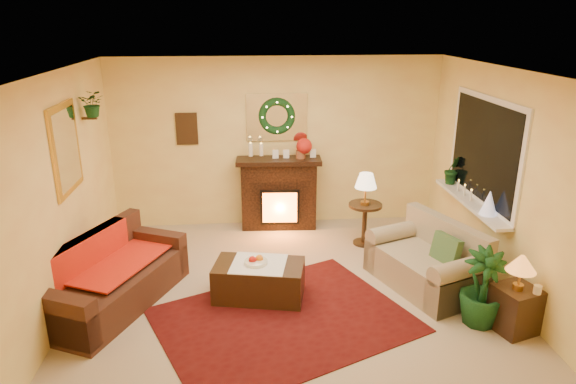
{
  "coord_description": "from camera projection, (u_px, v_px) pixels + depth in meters",
  "views": [
    {
      "loc": [
        -0.52,
        -5.43,
        3.14
      ],
      "look_at": [
        0.0,
        0.35,
        1.15
      ],
      "focal_mm": 32.0,
      "sensor_mm": 36.0,
      "label": 1
    }
  ],
  "objects": [
    {
      "name": "floor",
      "position": [
        291.0,
        292.0,
        6.18
      ],
      "size": [
        5.0,
        5.0,
        0.0
      ],
      "primitive_type": "plane",
      "color": "beige",
      "rests_on": "ground"
    },
    {
      "name": "ceiling",
      "position": [
        291.0,
        71.0,
        5.33
      ],
      "size": [
        5.0,
        5.0,
        0.0
      ],
      "primitive_type": "plane",
      "color": "white",
      "rests_on": "ground"
    },
    {
      "name": "wall_back",
      "position": [
        277.0,
        143.0,
        7.87
      ],
      "size": [
        5.0,
        5.0,
        0.0
      ],
      "primitive_type": "plane",
      "color": "#EFD88C",
      "rests_on": "ground"
    },
    {
      "name": "wall_front",
      "position": [
        321.0,
        290.0,
        3.63
      ],
      "size": [
        5.0,
        5.0,
        0.0
      ],
      "primitive_type": "plane",
      "color": "#EFD88C",
      "rests_on": "ground"
    },
    {
      "name": "wall_left",
      "position": [
        61.0,
        196.0,
        5.54
      ],
      "size": [
        4.5,
        4.5,
        0.0
      ],
      "primitive_type": "plane",
      "color": "#EFD88C",
      "rests_on": "ground"
    },
    {
      "name": "wall_right",
      "position": [
        504.0,
        183.0,
        5.97
      ],
      "size": [
        4.5,
        4.5,
        0.0
      ],
      "primitive_type": "plane",
      "color": "#EFD88C",
      "rests_on": "ground"
    },
    {
      "name": "area_rug",
      "position": [
        284.0,
        320.0,
        5.59
      ],
      "size": [
        3.16,
        2.83,
        0.01
      ],
      "primitive_type": "cube",
      "rotation": [
        0.0,
        0.0,
        0.42
      ],
      "color": "#440607",
      "rests_on": "floor"
    },
    {
      "name": "sofa",
      "position": [
        113.0,
        270.0,
        5.78
      ],
      "size": [
        1.52,
        2.03,
        0.8
      ],
      "primitive_type": "cube",
      "rotation": [
        0.0,
        0.0,
        -0.44
      ],
      "color": "#4D3524",
      "rests_on": "floor"
    },
    {
      "name": "red_throw",
      "position": [
        115.0,
        262.0,
        5.9
      ],
      "size": [
        0.76,
        1.24,
        0.02
      ],
      "primitive_type": "cube",
      "color": "red",
      "rests_on": "sofa"
    },
    {
      "name": "fireplace",
      "position": [
        279.0,
        193.0,
        7.92
      ],
      "size": [
        1.15,
        0.42,
        1.04
      ],
      "primitive_type": "cube",
      "rotation": [
        0.0,
        0.0,
        -0.05
      ],
      "color": "black",
      "rests_on": "floor"
    },
    {
      "name": "poinsettia",
      "position": [
        304.0,
        146.0,
        7.68
      ],
      "size": [
        0.24,
        0.24,
        0.24
      ],
      "primitive_type": "sphere",
      "color": "red",
      "rests_on": "fireplace"
    },
    {
      "name": "mantel_candle_a",
      "position": [
        251.0,
        150.0,
        7.63
      ],
      "size": [
        0.07,
        0.07,
        0.2
      ],
      "primitive_type": "cylinder",
      "color": "beige",
      "rests_on": "fireplace"
    },
    {
      "name": "mantel_candle_b",
      "position": [
        261.0,
        150.0,
        7.63
      ],
      "size": [
        0.06,
        0.06,
        0.18
      ],
      "primitive_type": "cylinder",
      "color": "silver",
      "rests_on": "fireplace"
    },
    {
      "name": "mantel_mirror",
      "position": [
        277.0,
        117.0,
        7.73
      ],
      "size": [
        0.92,
        0.02,
        0.72
      ],
      "primitive_type": "cube",
      "color": "white",
      "rests_on": "wall_back"
    },
    {
      "name": "wreath",
      "position": [
        277.0,
        116.0,
        7.68
      ],
      "size": [
        0.55,
        0.11,
        0.55
      ],
      "primitive_type": "torus",
      "rotation": [
        1.57,
        0.0,
        0.0
      ],
      "color": "#194719",
      "rests_on": "wall_back"
    },
    {
      "name": "wall_art",
      "position": [
        187.0,
        129.0,
        7.66
      ],
      "size": [
        0.32,
        0.03,
        0.48
      ],
      "primitive_type": "cube",
      "color": "#381E11",
      "rests_on": "wall_back"
    },
    {
      "name": "gold_mirror",
      "position": [
        66.0,
        149.0,
        5.68
      ],
      "size": [
        0.03,
        0.84,
        1.0
      ],
      "primitive_type": "cube",
      "color": "gold",
      "rests_on": "wall_left"
    },
    {
      "name": "hanging_plant",
      "position": [
        94.0,
        116.0,
        6.33
      ],
      "size": [
        0.33,
        0.28,
        0.36
      ],
      "primitive_type": "imported",
      "color": "#194719",
      "rests_on": "wall_left"
    },
    {
      "name": "loveseat",
      "position": [
        425.0,
        254.0,
        6.19
      ],
      "size": [
        1.26,
        1.59,
        0.81
      ],
      "primitive_type": "cube",
      "rotation": [
        0.0,
        0.0,
        0.38
      ],
      "color": "#7A7156",
      "rests_on": "floor"
    },
    {
      "name": "window_frame",
      "position": [
        484.0,
        151.0,
        6.4
      ],
      "size": [
        0.03,
        1.86,
        1.36
      ],
      "primitive_type": "cube",
      "color": "white",
      "rests_on": "wall_right"
    },
    {
      "name": "window_glass",
      "position": [
        483.0,
        151.0,
        6.4
      ],
      "size": [
        0.02,
        1.7,
        1.22
      ],
      "primitive_type": "cube",
      "color": "black",
      "rests_on": "wall_right"
    },
    {
      "name": "window_sill",
      "position": [
        470.0,
        202.0,
        6.61
      ],
      "size": [
        0.22,
        1.86,
        0.04
      ],
      "primitive_type": "cube",
      "color": "white",
      "rests_on": "wall_right"
    },
    {
      "name": "mini_tree",
      "position": [
        489.0,
        203.0,
        6.1
      ],
      "size": [
        0.2,
        0.2,
        0.31
      ],
      "primitive_type": "cone",
      "color": "white",
      "rests_on": "window_sill"
    },
    {
      "name": "sill_plant",
      "position": [
        453.0,
        171.0,
        7.22
      ],
      "size": [
        0.3,
        0.24,
        0.55
      ],
      "primitive_type": "imported",
      "color": "#265922",
      "rests_on": "window_sill"
    },
    {
      "name": "side_table_round",
      "position": [
        364.0,
        223.0,
        7.38
      ],
      "size": [
        0.6,
        0.6,
        0.62
      ],
      "primitive_type": "cylinder",
      "rotation": [
        0.0,
        0.0,
        -0.31
      ],
      "color": "#4E281C",
      "rests_on": "floor"
    },
    {
      "name": "lamp_cream",
      "position": [
        366.0,
        187.0,
        7.17
      ],
      "size": [
        0.31,
        0.31,
        0.47
      ],
      "primitive_type": "cone",
      "color": "beige",
      "rests_on": "side_table_round"
    },
    {
      "name": "end_table_square",
      "position": [
        515.0,
        307.0,
        5.34
      ],
      "size": [
        0.51,
        0.51,
        0.49
      ],
      "primitive_type": "cube",
      "rotation": [
        0.0,
        0.0,
        0.31
      ],
      "color": "black",
      "rests_on": "floor"
    },
    {
      "name": "lamp_tiffany",
      "position": [
        521.0,
        267.0,
        5.17
      ],
      "size": [
        0.3,
        0.3,
        0.44
      ],
      "primitive_type": "cone",
      "color": "#F37E42",
      "rests_on": "end_table_square"
    },
    {
      "name": "coffee_table",
      "position": [
        259.0,
        281.0,
        5.99
      ],
      "size": [
        1.12,
        0.76,
        0.43
      ],
      "primitive_type": "cube",
      "rotation": [
        0.0,
        0.0,
        -0.2
      ],
      "color": "#512E21",
      "rests_on": "floor"
    },
    {
      "name": "fruit_bowl",
      "position": [
        256.0,
        263.0,
        5.91
      ],
      "size": [
        0.27,
        0.27,
        0.06
      ],
      "primitive_type": "cylinder",
      "color": "silver",
      "rests_on": "coffee_table"
    },
    {
      "name": "floor_palm",
      "position": [
        483.0,
        286.0,
        5.4
      ],
      "size": [
        1.45,
        1.45,
        2.55
      ],
      "primitive_type": "imported",
      "rotation": [
        0.0,
        0.0,
        0.02
      ],
      "color": "#1B3519",
      "rests_on": "floor"
    }
  ]
}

